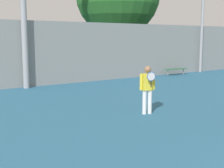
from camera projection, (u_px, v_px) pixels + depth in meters
The scene contains 3 objects.
tennis_player at pixel (147, 87), 10.62m from camera, with size 0.55×0.47×1.66m.
bench_courtside_far at pixel (176, 69), 22.03m from camera, with size 1.93×0.40×0.44m.
back_fence at pixel (27, 54), 16.44m from camera, with size 34.01×0.06×3.51m.
Camera 1 is at (-5.67, -1.27, 2.59)m, focal length 50.00 mm.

